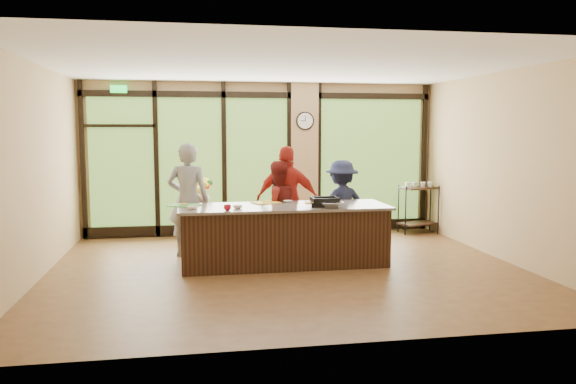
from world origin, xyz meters
name	(u,v)px	position (x,y,z in m)	size (l,w,h in m)	color
floor	(287,269)	(0.00, 0.00, 0.00)	(7.00, 7.00, 0.00)	#55361E
ceiling	(287,65)	(0.00, 0.00, 3.00)	(7.00, 7.00, 0.00)	silver
back_wall	(262,159)	(0.00, 3.00, 1.50)	(7.00, 7.00, 0.00)	tan
left_wall	(34,172)	(-3.50, 0.00, 1.50)	(6.00, 6.00, 0.00)	tan
right_wall	(506,166)	(3.50, 0.00, 1.50)	(6.00, 6.00, 0.00)	tan
window_wall	(270,164)	(0.16, 2.95, 1.39)	(6.90, 0.12, 3.00)	tan
island_base	(284,236)	(0.00, 0.30, 0.44)	(3.10, 1.00, 0.88)	black
countertop	(284,207)	(0.00, 0.30, 0.90)	(3.20, 1.10, 0.04)	slate
wall_clock	(305,121)	(0.85, 2.87, 2.25)	(0.36, 0.04, 0.36)	black
cook_left	(188,200)	(-1.45, 1.15, 0.93)	(0.68, 0.45, 1.87)	gray
cook_midleft	(277,208)	(-0.01, 0.98, 0.79)	(0.76, 0.59, 1.57)	maroon
cook_midright	(288,200)	(0.19, 1.06, 0.91)	(1.06, 0.44, 1.81)	#A42119
cook_right	(341,206)	(1.14, 1.13, 0.78)	(1.01, 0.58, 1.56)	#1A1F3A
roasting_pan	(325,204)	(0.59, 0.09, 0.96)	(0.40, 0.31, 0.07)	black
mixing_bowl	(331,205)	(0.65, -0.04, 0.96)	(0.35, 0.35, 0.09)	silver
cutting_board_left	(185,205)	(-1.50, 0.53, 0.93)	(0.44, 0.33, 0.01)	green
cutting_board_center	(266,203)	(-0.23, 0.66, 0.93)	(0.41, 0.31, 0.01)	yellow
cutting_board_right	(317,202)	(0.57, 0.53, 0.93)	(0.37, 0.27, 0.01)	yellow
prep_bowl_near	(192,208)	(-1.38, 0.11, 0.94)	(0.15, 0.15, 0.05)	white
prep_bowl_mid	(238,207)	(-0.72, 0.10, 0.94)	(0.14, 0.14, 0.04)	white
prep_bowl_far	(288,201)	(0.12, 0.65, 0.94)	(0.14, 0.14, 0.03)	white
red_ramekin	(227,208)	(-0.89, -0.09, 0.96)	(0.11, 0.11, 0.08)	red
flower_stand	(203,224)	(-1.20, 2.12, 0.37)	(0.37, 0.37, 0.74)	black
flower_vase	(202,196)	(-1.20, 2.12, 0.87)	(0.26, 0.26, 0.27)	olive
bar_cart	(418,203)	(3.10, 2.47, 0.62)	(0.85, 0.64, 1.03)	black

